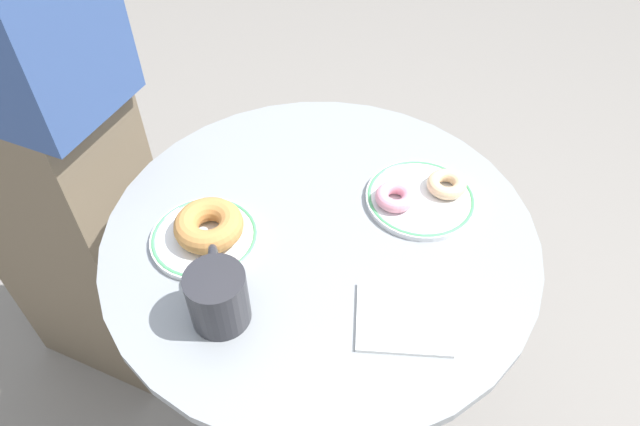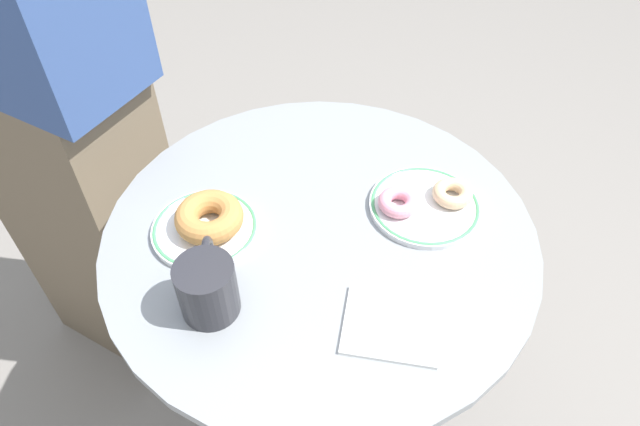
{
  "view_description": "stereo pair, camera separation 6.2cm",
  "coord_description": "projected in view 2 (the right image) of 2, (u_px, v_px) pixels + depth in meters",
  "views": [
    {
      "loc": [
        -0.18,
        -0.58,
        1.42
      ],
      "look_at": [
        0.0,
        0.01,
        0.76
      ],
      "focal_mm": 32.1,
      "sensor_mm": 36.0,
      "label": 1
    },
    {
      "loc": [
        -0.12,
        -0.6,
        1.42
      ],
      "look_at": [
        0.0,
        0.01,
        0.76
      ],
      "focal_mm": 32.1,
      "sensor_mm": 36.0,
      "label": 2
    }
  ],
  "objects": [
    {
      "name": "person_figure",
      "position": [
        37.0,
        85.0,
        1.07
      ],
      "size": [
        0.47,
        0.45,
        1.64
      ],
      "color": "brown",
      "rests_on": "ground"
    },
    {
      "name": "coffee_mug",
      "position": [
        207.0,
        286.0,
        0.79
      ],
      "size": [
        0.08,
        0.12,
        0.09
      ],
      "color": "#28282D",
      "rests_on": "cafe_table"
    },
    {
      "name": "donut_pink_frosted",
      "position": [
        398.0,
        202.0,
        0.93
      ],
      "size": [
        0.09,
        0.09,
        0.02
      ],
      "primitive_type": "torus",
      "rotation": [
        0.0,
        0.0,
        5.21
      ],
      "color": "pink",
      "rests_on": "plate_right"
    },
    {
      "name": "plate_left",
      "position": [
        205.0,
        228.0,
        0.92
      ],
      "size": [
        0.17,
        0.17,
        0.01
      ],
      "color": "white",
      "rests_on": "cafe_table"
    },
    {
      "name": "ground_plane",
      "position": [
        320.0,
        422.0,
        1.46
      ],
      "size": [
        7.0,
        7.0,
        0.02
      ],
      "primitive_type": "cube",
      "color": "gray"
    },
    {
      "name": "paper_napkin",
      "position": [
        391.0,
        325.0,
        0.8
      ],
      "size": [
        0.16,
        0.15,
        0.01
      ],
      "primitive_type": "cube",
      "rotation": [
        0.0,
        0.0,
        -0.37
      ],
      "color": "white",
      "rests_on": "cafe_table"
    },
    {
      "name": "plate_right",
      "position": [
        425.0,
        206.0,
        0.95
      ],
      "size": [
        0.18,
        0.18,
        0.01
      ],
      "color": "white",
      "rests_on": "cafe_table"
    },
    {
      "name": "donut_old_fashioned",
      "position": [
        209.0,
        217.0,
        0.9
      ],
      "size": [
        0.15,
        0.15,
        0.04
      ],
      "primitive_type": "torus",
      "rotation": [
        0.0,
        0.0,
        0.92
      ],
      "color": "#BC7F42",
      "rests_on": "plate_left"
    },
    {
      "name": "cafe_table",
      "position": [
        320.0,
        309.0,
        1.09
      ],
      "size": [
        0.7,
        0.7,
        0.73
      ],
      "color": "gray",
      "rests_on": "ground"
    },
    {
      "name": "donut_glazed",
      "position": [
        452.0,
        193.0,
        0.95
      ],
      "size": [
        0.07,
        0.07,
        0.02
      ],
      "primitive_type": "torus",
      "rotation": [
        0.0,
        0.0,
        3.14
      ],
      "color": "#E0B789",
      "rests_on": "plate_right"
    }
  ]
}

